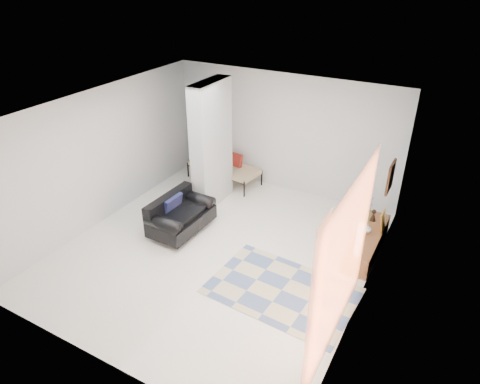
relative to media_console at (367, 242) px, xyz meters
The scene contains 17 objects.
floor 2.87m from the media_console, 151.57° to the right, with size 6.00×6.00×0.00m, color white.
ceiling 3.87m from the media_console, 151.57° to the right, with size 6.00×6.00×0.00m, color white.
wall_back 3.23m from the media_console, 147.02° to the left, with size 6.00×6.00×0.00m, color silver.
wall_front 5.18m from the media_console, 120.01° to the right, with size 6.00×6.00×0.00m, color silver.
wall_left 5.57m from the media_console, 165.49° to the right, with size 6.00×6.00×0.00m, color silver.
wall_right 1.83m from the media_console, 80.44° to the right, with size 6.00×6.00×0.00m, color silver.
partition_column 3.82m from the media_console, behind, with size 0.35×1.20×2.80m, color #B1B7B9.
hallway_door 4.96m from the media_console, 160.95° to the left, with size 0.85×0.06×2.04m, color white.
curtain 2.81m from the media_console, 86.59° to the right, with size 2.55×2.55×0.00m, color orange.
wall_art 1.46m from the media_console, ahead, with size 0.04×0.45×0.55m, color #3A1F10.
media_console is the anchor object (origin of this frame).
loveseat 3.76m from the media_console, 162.33° to the right, with size 0.86×1.43×0.76m.
daybed 4.15m from the media_console, 162.23° to the left, with size 1.91×1.01×0.77m.
area_rug 2.07m from the media_console, 117.92° to the right, with size 2.41×1.61×0.01m, color beige.
cylinder_lamp 0.92m from the media_console, 91.53° to the right, with size 0.12×0.12×0.65m, color silver.
bronze_figurine 0.60m from the media_console, 95.71° to the left, with size 0.12×0.12×0.24m, color black, non-canonical shape.
vase 0.29m from the media_console, 149.78° to the left, with size 0.17×0.17×0.18m, color white.
Camera 1 is at (3.62, -5.69, 4.97)m, focal length 32.00 mm.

